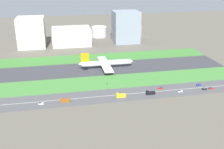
# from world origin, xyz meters

# --- Properties ---
(ground_plane) EXTENTS (800.00, 800.00, 0.00)m
(ground_plane) POSITION_xyz_m (0.00, 0.00, 0.00)
(ground_plane) COLOR #5B564C
(runway) EXTENTS (280.00, 46.00, 0.10)m
(runway) POSITION_xyz_m (0.00, 0.00, 0.05)
(runway) COLOR #38383D
(runway) RESTS_ON ground_plane
(grass_median_north) EXTENTS (280.00, 36.00, 0.10)m
(grass_median_north) POSITION_xyz_m (0.00, 41.00, 0.05)
(grass_median_north) COLOR #3D7A33
(grass_median_north) RESTS_ON ground_plane
(grass_median_south) EXTENTS (280.00, 36.00, 0.10)m
(grass_median_south) POSITION_xyz_m (0.00, -41.00, 0.05)
(grass_median_south) COLOR #427F38
(grass_median_south) RESTS_ON ground_plane
(highway) EXTENTS (280.00, 28.00, 0.10)m
(highway) POSITION_xyz_m (0.00, -73.00, 0.05)
(highway) COLOR #4C4C4F
(highway) RESTS_ON ground_plane
(highway_centerline) EXTENTS (266.00, 0.50, 0.01)m
(highway_centerline) POSITION_xyz_m (0.00, -73.00, 0.11)
(highway_centerline) COLOR silver
(highway_centerline) RESTS_ON highway
(airliner) EXTENTS (65.00, 56.00, 19.70)m
(airliner) POSITION_xyz_m (-0.16, 0.00, 6.23)
(airliner) COLOR white
(airliner) RESTS_ON runway
(truck_2) EXTENTS (8.40, 2.50, 4.00)m
(truck_2) POSITION_xyz_m (0.25, -78.00, 1.67)
(truck_2) COLOR yellow
(truck_2) RESTS_ON highway
(car_1) EXTENTS (4.40, 1.80, 2.00)m
(car_1) POSITION_xyz_m (-69.78, -78.00, 0.92)
(car_1) COLOR silver
(car_1) RESTS_ON highway
(truck_0) EXTENTS (8.40, 2.50, 4.00)m
(truck_0) POSITION_xyz_m (28.24, -78.00, 1.67)
(truck_0) COLOR black
(truck_0) RESTS_ON highway
(car_0) EXTENTS (4.40, 1.80, 2.00)m
(car_0) POSITION_xyz_m (57.40, -78.00, 0.92)
(car_0) COLOR silver
(car_0) RESTS_ON highway
(truck_1) EXTENTS (8.40, 2.50, 4.00)m
(truck_1) POSITION_xyz_m (-49.49, -78.00, 1.67)
(truck_1) COLOR brown
(truck_1) RESTS_ON highway
(car_4) EXTENTS (4.40, 1.80, 2.00)m
(car_4) POSITION_xyz_m (82.08, -68.00, 0.92)
(car_4) COLOR navy
(car_4) RESTS_ON highway
(car_3) EXTENTS (4.40, 1.80, 2.00)m
(car_3) POSITION_xyz_m (42.08, -68.00, 0.92)
(car_3) COLOR #B2191E
(car_3) RESTS_ON highway
(car_5) EXTENTS (4.40, 1.80, 2.00)m
(car_5) POSITION_xyz_m (82.40, -78.00, 0.92)
(car_5) COLOR black
(car_5) RESTS_ON highway
(car_2) EXTENTS (4.40, 1.80, 2.00)m
(car_2) POSITION_xyz_m (89.50, -78.00, 0.92)
(car_2) COLOR #B2191E
(car_2) RESTS_ON highway
(traffic_light) EXTENTS (0.36, 0.50, 7.20)m
(traffic_light) POSITION_xyz_m (-8.87, -60.01, 4.29)
(traffic_light) COLOR #4C4C51
(traffic_light) RESTS_ON highway
(terminal_building) EXTENTS (38.60, 38.87, 43.42)m
(terminal_building) POSITION_xyz_m (-90.00, 114.00, 21.71)
(terminal_building) COLOR beige
(terminal_building) RESTS_ON ground_plane
(hangar_building) EXTENTS (57.06, 39.24, 26.03)m
(hangar_building) POSITION_xyz_m (-32.13, 114.00, 13.01)
(hangar_building) COLOR beige
(hangar_building) RESTS_ON ground_plane
(office_tower) EXTENTS (39.03, 34.44, 48.36)m
(office_tower) POSITION_xyz_m (52.62, 114.00, 24.18)
(office_tower) COLOR gray
(office_tower) RESTS_ON ground_plane
(fuel_tank_west) EXTENTS (25.54, 25.54, 17.06)m
(fuel_tank_west) POSITION_xyz_m (17.00, 159.00, 8.53)
(fuel_tank_west) COLOR silver
(fuel_tank_west) RESTS_ON ground_plane
(fuel_tank_centre) EXTENTS (21.21, 21.21, 12.11)m
(fuel_tank_centre) POSITION_xyz_m (52.75, 159.00, 6.05)
(fuel_tank_centre) COLOR silver
(fuel_tank_centre) RESTS_ON ground_plane
(fuel_tank_east) EXTENTS (18.66, 18.66, 16.12)m
(fuel_tank_east) POSITION_xyz_m (83.07, 159.00, 8.06)
(fuel_tank_east) COLOR silver
(fuel_tank_east) RESTS_ON ground_plane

